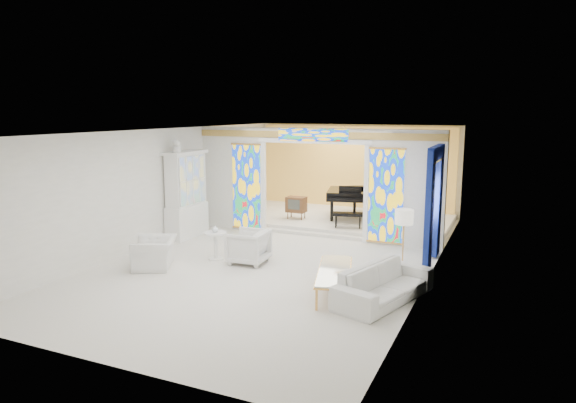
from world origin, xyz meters
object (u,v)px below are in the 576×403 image
at_px(sofa, 384,284).
at_px(armchair_right, 248,247).
at_px(grand_piano, 355,194).
at_px(tv_console, 296,205).
at_px(armchair_left, 155,253).
at_px(coffee_table, 334,272).
at_px(china_cabinet, 186,195).

bearing_deg(sofa, armchair_right, 89.96).
distance_m(grand_piano, tv_console, 1.88).
relative_size(armchair_left, tv_console, 1.49).
distance_m(armchair_right, grand_piano, 5.30).
distance_m(sofa, grand_piano, 6.75).
relative_size(armchair_right, tv_console, 1.25).
bearing_deg(coffee_table, tv_console, 120.00).
distance_m(china_cabinet, grand_piano, 5.23).
height_order(armchair_right, coffee_table, armchair_right).
distance_m(china_cabinet, tv_console, 3.47).
bearing_deg(armchair_right, grand_piano, 165.86).
distance_m(armchair_left, coffee_table, 4.20).
height_order(china_cabinet, armchair_right, china_cabinet).
xyz_separation_m(coffee_table, grand_piano, (-1.45, 6.23, 0.48)).
height_order(armchair_left, armchair_right, armchair_right).
relative_size(sofa, coffee_table, 1.06).
bearing_deg(tv_console, grand_piano, 30.81).
xyz_separation_m(coffee_table, tv_console, (-3.03, 5.24, 0.20)).
xyz_separation_m(armchair_left, armchair_right, (1.76, 1.13, 0.06)).
distance_m(china_cabinet, armchair_right, 3.26).
bearing_deg(china_cabinet, armchair_left, -69.63).
xyz_separation_m(armchair_right, grand_piano, (0.98, 5.19, 0.51)).
bearing_deg(china_cabinet, sofa, -23.13).
height_order(sofa, coffee_table, sofa).
bearing_deg(sofa, armchair_left, 108.16).
height_order(coffee_table, grand_piano, grand_piano).
bearing_deg(coffee_table, grand_piano, 103.11).
relative_size(armchair_right, sofa, 0.38).
bearing_deg(tv_console, sofa, -54.22).
bearing_deg(sofa, grand_piano, 38.78).
xyz_separation_m(armchair_right, coffee_table, (2.44, -1.04, 0.03)).
relative_size(china_cabinet, sofa, 1.21).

